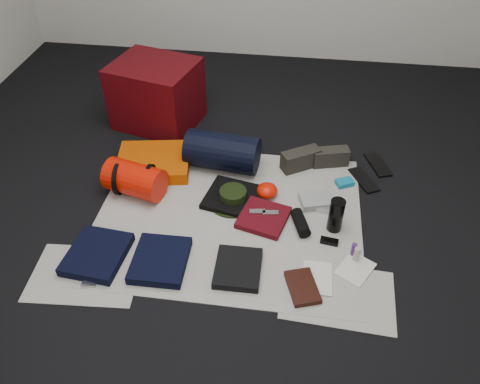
# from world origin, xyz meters

# --- Properties ---
(floor) EXTENTS (4.50, 4.50, 0.02)m
(floor) POSITION_xyz_m (0.00, 0.00, -0.01)
(floor) COLOR black
(floor) RESTS_ON ground
(newspaper_mat) EXTENTS (1.60, 1.30, 0.01)m
(newspaper_mat) POSITION_xyz_m (0.00, 0.00, 0.00)
(newspaper_mat) COLOR beige
(newspaper_mat) RESTS_ON floor
(newspaper_sheet_front_left) EXTENTS (0.61, 0.44, 0.00)m
(newspaper_sheet_front_left) POSITION_xyz_m (-0.70, -0.55, 0.00)
(newspaper_sheet_front_left) COLOR beige
(newspaper_sheet_front_left) RESTS_ON floor
(newspaper_sheet_front_right) EXTENTS (0.60, 0.43, 0.00)m
(newspaper_sheet_front_right) POSITION_xyz_m (0.65, -0.50, 0.00)
(newspaper_sheet_front_right) COLOR beige
(newspaper_sheet_front_right) RESTS_ON floor
(red_cabinet) EXTENTS (0.68, 0.61, 0.48)m
(red_cabinet) POSITION_xyz_m (-0.70, 0.97, 0.24)
(red_cabinet) COLOR #4D050A
(red_cabinet) RESTS_ON floor
(sleeping_pad) EXTENTS (0.54, 0.47, 0.09)m
(sleeping_pad) POSITION_xyz_m (-0.58, 0.40, 0.05)
(sleeping_pad) COLOR #CD4C02
(sleeping_pad) RESTS_ON newspaper_mat
(stuff_sack) EXTENTS (0.41, 0.30, 0.22)m
(stuff_sack) POSITION_xyz_m (-0.62, 0.13, 0.11)
(stuff_sack) COLOR red
(stuff_sack) RESTS_ON newspaper_mat
(sack_strap_left) EXTENTS (0.02, 0.22, 0.22)m
(sack_strap_left) POSITION_xyz_m (-0.72, 0.13, 0.11)
(sack_strap_left) COLOR black
(sack_strap_left) RESTS_ON newspaper_mat
(sack_strap_right) EXTENTS (0.02, 0.22, 0.22)m
(sack_strap_right) POSITION_xyz_m (-0.52, 0.13, 0.11)
(sack_strap_right) COLOR black
(sack_strap_right) RESTS_ON newspaper_mat
(navy_duffel) EXTENTS (0.51, 0.31, 0.25)m
(navy_duffel) POSITION_xyz_m (-0.12, 0.47, 0.13)
(navy_duffel) COLOR black
(navy_duffel) RESTS_ON newspaper_mat
(boonie_brim) EXTENTS (0.34, 0.34, 0.01)m
(boonie_brim) POSITION_xyz_m (0.01, 0.14, 0.01)
(boonie_brim) COLOR black
(boonie_brim) RESTS_ON newspaper_mat
(boonie_crown) EXTENTS (0.17, 0.17, 0.08)m
(boonie_crown) POSITION_xyz_m (0.01, 0.14, 0.05)
(boonie_crown) COLOR black
(boonie_crown) RESTS_ON boonie_brim
(hiking_boot_left) EXTENTS (0.28, 0.22, 0.13)m
(hiking_boot_left) POSITION_xyz_m (0.41, 0.54, 0.07)
(hiking_boot_left) COLOR #2D2A23
(hiking_boot_left) RESTS_ON newspaper_mat
(hiking_boot_right) EXTENTS (0.26, 0.15, 0.12)m
(hiking_boot_right) POSITION_xyz_m (0.61, 0.60, 0.07)
(hiking_boot_right) COLOR #2D2A23
(hiking_boot_right) RESTS_ON newspaper_mat
(flip_flop_left) EXTENTS (0.20, 0.28, 0.01)m
(flip_flop_left) POSITION_xyz_m (0.84, 0.46, 0.01)
(flip_flop_left) COLOR black
(flip_flop_left) RESTS_ON floor
(flip_flop_right) EXTENTS (0.18, 0.28, 0.01)m
(flip_flop_right) POSITION_xyz_m (0.95, 0.64, 0.01)
(flip_flop_right) COLOR black
(flip_flop_right) RESTS_ON floor
(trousers_navy_a) EXTENTS (0.33, 0.37, 0.05)m
(trousers_navy_a) POSITION_xyz_m (-0.67, -0.43, 0.03)
(trousers_navy_a) COLOR black
(trousers_navy_a) RESTS_ON newspaper_mat
(trousers_navy_b) EXTENTS (0.30, 0.34, 0.05)m
(trousers_navy_b) POSITION_xyz_m (-0.32, -0.42, 0.03)
(trousers_navy_b) COLOR black
(trousers_navy_b) RESTS_ON newspaper_mat
(trousers_charcoal) EXTENTS (0.25, 0.29, 0.04)m
(trousers_charcoal) POSITION_xyz_m (0.11, -0.42, 0.03)
(trousers_charcoal) COLOR black
(trousers_charcoal) RESTS_ON newspaper_mat
(black_tshirt) EXTENTS (0.39, 0.38, 0.03)m
(black_tshirt) POSITION_xyz_m (0.00, 0.15, 0.02)
(black_tshirt) COLOR black
(black_tshirt) RESTS_ON newspaper_mat
(red_shirt) EXTENTS (0.34, 0.34, 0.04)m
(red_shirt) POSITION_xyz_m (0.21, -0.01, 0.02)
(red_shirt) COLOR #4F0810
(red_shirt) RESTS_ON newspaper_mat
(orange_stuff_sack) EXTENTS (0.14, 0.14, 0.09)m
(orange_stuff_sack) POSITION_xyz_m (0.21, 0.21, 0.05)
(orange_stuff_sack) COLOR red
(orange_stuff_sack) RESTS_ON newspaper_mat
(first_aid_pouch) EXTENTS (0.23, 0.20, 0.05)m
(first_aid_pouch) POSITION_xyz_m (0.52, 0.18, 0.03)
(first_aid_pouch) COLOR gray
(first_aid_pouch) RESTS_ON newspaper_mat
(water_bottle) EXTENTS (0.09, 0.09, 0.22)m
(water_bottle) POSITION_xyz_m (0.63, -0.02, 0.12)
(water_bottle) COLOR black
(water_bottle) RESTS_ON newspaper_mat
(speaker) EXTENTS (0.13, 0.20, 0.07)m
(speaker) POSITION_xyz_m (0.44, -0.04, 0.04)
(speaker) COLOR black
(speaker) RESTS_ON newspaper_mat
(compact_camera) EXTENTS (0.12, 0.08, 0.04)m
(compact_camera) POSITION_xyz_m (0.59, 0.12, 0.03)
(compact_camera) COLOR #B8B8BD
(compact_camera) RESTS_ON newspaper_mat
(cyan_case) EXTENTS (0.13, 0.11, 0.04)m
(cyan_case) POSITION_xyz_m (0.71, 0.39, 0.02)
(cyan_case) COLOR #10759C
(cyan_case) RESTS_ON newspaper_mat
(toiletry_purple) EXTENTS (0.04, 0.04, 0.09)m
(toiletry_purple) POSITION_xyz_m (0.74, -0.22, 0.05)
(toiletry_purple) COLOR #492069
(toiletry_purple) RESTS_ON newspaper_mat
(toiletry_clear) EXTENTS (0.04, 0.04, 0.10)m
(toiletry_clear) POSITION_xyz_m (0.75, -0.25, 0.05)
(toiletry_clear) COLOR #A1A4A0
(toiletry_clear) RESTS_ON newspaper_mat
(paperback_book) EXTENTS (0.21, 0.26, 0.03)m
(paperback_book) POSITION_xyz_m (0.47, -0.49, 0.02)
(paperback_book) COLOR black
(paperback_book) RESTS_ON newspaper_mat
(map_booklet) EXTENTS (0.15, 0.22, 0.01)m
(map_booklet) POSITION_xyz_m (0.54, -0.41, 0.01)
(map_booklet) COLOR silver
(map_booklet) RESTS_ON newspaper_mat
(map_printout) EXTENTS (0.24, 0.26, 0.01)m
(map_printout) POSITION_xyz_m (0.75, -0.32, 0.01)
(map_printout) COLOR silver
(map_printout) RESTS_ON newspaper_mat
(sunglasses) EXTENTS (0.11, 0.06, 0.03)m
(sunglasses) POSITION_xyz_m (0.61, -0.14, 0.02)
(sunglasses) COLOR black
(sunglasses) RESTS_ON newspaper_mat
(key_cluster) EXTENTS (0.09, 0.09, 0.01)m
(key_cluster) POSITION_xyz_m (-0.65, -0.60, 0.01)
(key_cluster) COLOR #B8B8BD
(key_cluster) RESTS_ON newspaper_mat
(tape_roll) EXTENTS (0.05, 0.05, 0.03)m
(tape_roll) POSITION_xyz_m (0.02, 0.18, 0.06)
(tape_roll) COLOR beige
(tape_roll) RESTS_ON black_tshirt
(energy_bar_a) EXTENTS (0.10, 0.05, 0.01)m
(energy_bar_a) POSITION_xyz_m (0.17, 0.01, 0.05)
(energy_bar_a) COLOR #B8B8BD
(energy_bar_a) RESTS_ON red_shirt
(energy_bar_b) EXTENTS (0.10, 0.05, 0.01)m
(energy_bar_b) POSITION_xyz_m (0.25, 0.01, 0.05)
(energy_bar_b) COLOR #B8B8BD
(energy_bar_b) RESTS_ON red_shirt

